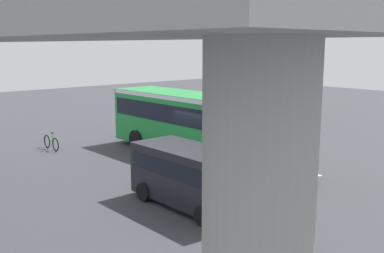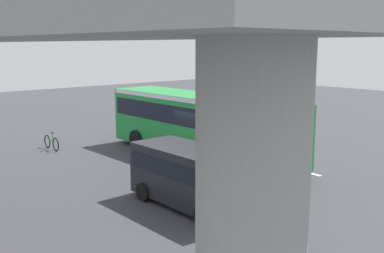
{
  "view_description": "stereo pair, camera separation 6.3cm",
  "coord_description": "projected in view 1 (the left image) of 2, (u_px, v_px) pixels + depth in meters",
  "views": [
    {
      "loc": [
        -15.21,
        14.39,
        5.57
      ],
      "look_at": [
        1.04,
        -0.11,
        1.6
      ],
      "focal_mm": 41.97,
      "sensor_mm": 36.0,
      "label": 1
    },
    {
      "loc": [
        -15.25,
        14.34,
        5.57
      ],
      "look_at": [
        1.04,
        -0.11,
        1.6
      ],
      "focal_mm": 41.97,
      "sensor_mm": 36.0,
      "label": 2
    }
  ],
  "objects": [
    {
      "name": "city_bus",
      "position": [
        200.0,
        121.0,
        22.15
      ],
      "size": [
        11.54,
        2.85,
        3.15
      ],
      "color": "#1E8C38",
      "rests_on": "ground"
    },
    {
      "name": "pedestrian",
      "position": [
        298.0,
        222.0,
        12.07
      ],
      "size": [
        0.38,
        0.38,
        1.79
      ],
      "color": "#2D2D38",
      "rests_on": "ground"
    },
    {
      "name": "ground",
      "position": [
        205.0,
        162.0,
        21.59
      ],
      "size": [
        80.0,
        80.0,
        0.0
      ],
      "primitive_type": "plane",
      "color": "#38383D"
    },
    {
      "name": "lane_dash_leftmost",
      "position": [
        301.0,
        171.0,
        20.09
      ],
      "size": [
        2.0,
        0.2,
        0.01
      ],
      "primitive_type": "cube",
      "color": "silver",
      "rests_on": "ground"
    },
    {
      "name": "bicycle_green",
      "position": [
        51.0,
        143.0,
        24.18
      ],
      "size": [
        1.77,
        0.44,
        0.96
      ],
      "color": "black",
      "rests_on": "ground"
    },
    {
      "name": "parked_van",
      "position": [
        193.0,
        173.0,
        15.53
      ],
      "size": [
        4.8,
        2.17,
        2.05
      ],
      "color": "black",
      "rests_on": "ground"
    },
    {
      "name": "lane_dash_centre",
      "position": [
        185.0,
        142.0,
        25.96
      ],
      "size": [
        2.0,
        0.2,
        0.01
      ],
      "primitive_type": "cube",
      "color": "silver",
      "rests_on": "ground"
    },
    {
      "name": "lane_dash_left",
      "position": [
        236.0,
        155.0,
        23.02
      ],
      "size": [
        2.0,
        0.2,
        0.01
      ],
      "primitive_type": "cube",
      "color": "silver",
      "rests_on": "ground"
    }
  ]
}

